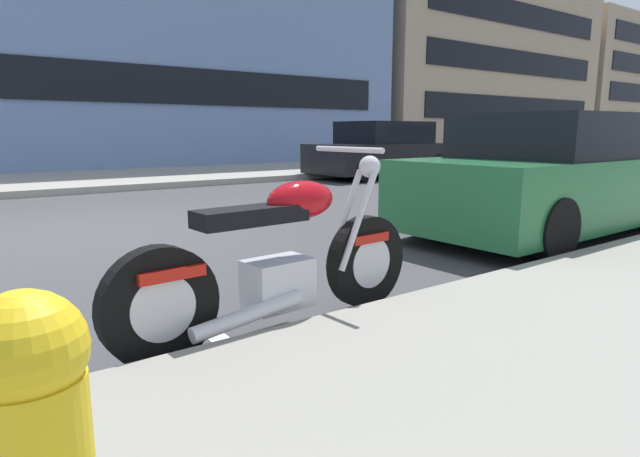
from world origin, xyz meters
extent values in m
plane|color=#3D3D3F|center=(0.00, 0.00, 0.00)|extent=(260.00, 260.00, 0.00)
cube|color=gray|center=(12.00, 6.78, 0.07)|extent=(120.00, 5.00, 0.14)
cube|color=silver|center=(0.00, -3.68, 0.00)|extent=(0.12, 2.20, 0.01)
cylinder|color=black|center=(1.11, -4.10, 0.32)|extent=(0.65, 0.15, 0.64)
cylinder|color=silver|center=(1.11, -4.10, 0.32)|extent=(0.36, 0.14, 0.35)
cylinder|color=black|center=(-0.39, -4.19, 0.32)|extent=(0.65, 0.15, 0.64)
cylinder|color=silver|center=(-0.39, -4.19, 0.32)|extent=(0.36, 0.14, 0.35)
cube|color=silver|center=(0.36, -4.15, 0.31)|extent=(0.41, 0.28, 0.30)
cube|color=black|center=(0.18, -4.16, 0.74)|extent=(0.69, 0.26, 0.10)
ellipsoid|color=#B20C14|center=(0.54, -4.14, 0.80)|extent=(0.49, 0.27, 0.24)
cube|color=#B7190F|center=(-0.35, -4.19, 0.50)|extent=(0.37, 0.20, 0.06)
cube|color=#B7190F|center=(1.09, -4.10, 0.50)|extent=(0.33, 0.18, 0.06)
cylinder|color=silver|center=(0.96, -4.04, 0.64)|extent=(0.34, 0.06, 0.65)
cylinder|color=silver|center=(0.97, -4.18, 0.64)|extent=(0.34, 0.06, 0.65)
cylinder|color=silver|center=(0.93, -4.11, 1.10)|extent=(0.07, 0.62, 0.04)
sphere|color=silver|center=(1.13, -4.10, 0.98)|extent=(0.15, 0.15, 0.15)
cylinder|color=silver|center=(0.07, -4.30, 0.21)|extent=(0.71, 0.13, 0.16)
cube|color=#236638|center=(4.69, -3.38, 0.54)|extent=(4.08, 1.79, 0.76)
cube|color=black|center=(4.58, -3.38, 1.17)|extent=(1.96, 1.61, 0.50)
cylinder|color=black|center=(6.02, -2.58, 0.31)|extent=(0.62, 0.23, 0.62)
cylinder|color=black|center=(3.34, -2.62, 0.31)|extent=(0.62, 0.23, 0.62)
cylinder|color=black|center=(3.36, -4.18, 0.31)|extent=(0.62, 0.23, 0.62)
cube|color=black|center=(8.51, 3.71, 0.53)|extent=(4.11, 1.87, 0.74)
cube|color=black|center=(8.62, 3.71, 1.19)|extent=(2.27, 1.68, 0.57)
cylinder|color=black|center=(7.19, 2.87, 0.31)|extent=(0.63, 0.24, 0.62)
cylinder|color=black|center=(7.15, 4.48, 0.31)|extent=(0.63, 0.24, 0.62)
cylinder|color=black|center=(9.87, 2.94, 0.31)|extent=(0.63, 0.24, 0.62)
cylinder|color=black|center=(9.83, 4.55, 0.31)|extent=(0.63, 0.24, 0.62)
sphere|color=gold|center=(-1.17, -5.68, 0.80)|extent=(0.24, 0.24, 0.24)
cube|color=#6B84B2|center=(6.09, 13.17, 5.86)|extent=(15.81, 8.18, 11.72)
cube|color=black|center=(6.09, 9.05, 2.58)|extent=(13.28, 0.06, 1.10)
cube|color=tan|center=(22.48, 14.01, 5.32)|extent=(15.55, 9.86, 10.64)
cube|color=black|center=(22.48, 9.05, 2.34)|extent=(13.06, 0.06, 1.10)
cube|color=black|center=(22.48, 9.05, 4.54)|extent=(13.06, 0.06, 1.10)
cube|color=black|center=(22.48, 9.05, 6.74)|extent=(13.06, 0.06, 1.10)
cube|color=tan|center=(36.84, 14.55, 4.22)|extent=(11.89, 10.93, 8.44)
camera|label=1|loc=(-1.29, -6.81, 1.22)|focal=29.77mm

